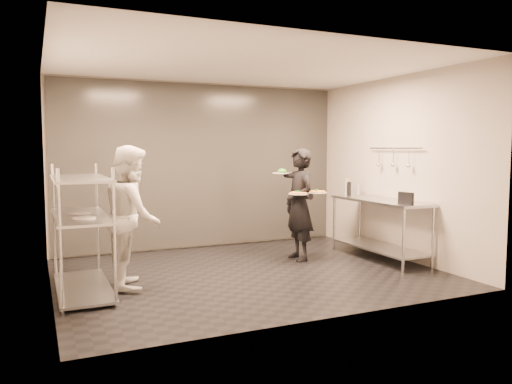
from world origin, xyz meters
name	(u,v)px	position (x,y,z in m)	size (l,w,h in m)	color
room_shell	(219,167)	(0.00, 1.18, 1.40)	(5.00, 4.00, 2.80)	black
pass_rack	(82,228)	(-2.15, 0.00, 0.77)	(0.60, 1.60, 1.50)	#B9BBC0
prep_counter	(379,218)	(2.18, 0.00, 0.63)	(0.60, 1.80, 0.92)	#B9BBC0
utensil_rail	(394,158)	(2.43, 0.00, 1.55)	(0.07, 1.20, 0.31)	#B9BBC0
waiter	(299,205)	(1.03, 0.45, 0.85)	(0.62, 0.41, 1.69)	black
chef	(133,216)	(-1.55, 0.02, 0.87)	(0.84, 0.66, 1.74)	silver
pizza_plate_near	(299,193)	(0.89, 0.23, 1.04)	(0.29, 0.29, 0.05)	white
pizza_plate_far	(317,192)	(1.23, 0.26, 1.05)	(0.28, 0.28, 0.05)	white
salad_plate	(282,172)	(0.90, 0.79, 1.33)	(0.30, 0.30, 0.07)	white
pos_monitor	(406,198)	(2.06, -0.72, 1.01)	(0.05, 0.24, 0.17)	black
bottle_green	(347,187)	(2.13, 0.80, 1.06)	(0.08, 0.08, 0.27)	#909D90
bottle_clear	(358,189)	(2.35, 0.80, 1.01)	(0.05, 0.05, 0.18)	#909D90
bottle_dark	(349,189)	(2.09, 0.70, 1.03)	(0.07, 0.07, 0.23)	black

